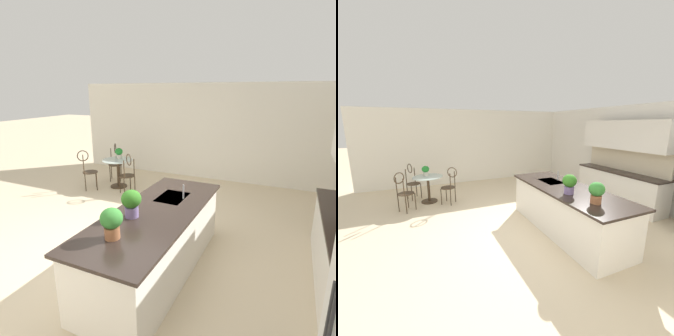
{
  "view_description": "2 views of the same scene",
  "coord_description": "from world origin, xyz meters",
  "views": [
    {
      "loc": [
        3.39,
        2.43,
        2.48
      ],
      "look_at": [
        -1.26,
        0.32,
        1.06
      ],
      "focal_mm": 29.77,
      "sensor_mm": 36.0,
      "label": 1
    },
    {
      "loc": [
        3.51,
        -1.81,
        2.17
      ],
      "look_at": [
        -0.92,
        0.03,
        1.16
      ],
      "focal_mm": 22.07,
      "sensor_mm": 36.0,
      "label": 2
    }
  ],
  "objects": [
    {
      "name": "potted_plant_counter_near",
      "position": [
        0.6,
        0.65,
        1.13
      ],
      "size": [
        0.26,
        0.26,
        0.36
      ],
      "color": "#7A669E",
      "rests_on": "kitchen_island"
    },
    {
      "name": "potted_plant_counter_far",
      "position": [
        1.15,
        0.74,
        1.12
      ],
      "size": [
        0.25,
        0.25,
        0.35
      ],
      "color": "#9E603D",
      "rests_on": "kitchen_island"
    },
    {
      "name": "potted_plant_on_table",
      "position": [
        -2.63,
        -1.73,
        0.9
      ],
      "size": [
        0.2,
        0.2,
        0.28
      ],
      "color": "beige",
      "rests_on": "bistro_table"
    },
    {
      "name": "chair_by_island",
      "position": [
        -2.13,
        -1.15,
        0.57
      ],
      "size": [
        0.53,
        0.53,
        1.04
      ],
      "color": "#3D2D1E",
      "rests_on": "ground"
    },
    {
      "name": "bistro_table",
      "position": [
        -2.5,
        -1.69,
        0.45
      ],
      "size": [
        0.8,
        0.8,
        0.74
      ],
      "color": "#3D2D1E",
      "rests_on": "ground"
    },
    {
      "name": "kitchen_island",
      "position": [
        0.3,
        0.85,
        0.46
      ],
      "size": [
        2.8,
        1.06,
        0.92
      ],
      "color": "white",
      "rests_on": "ground"
    },
    {
      "name": "chair_near_window",
      "position": [
        -2.0,
        -2.28,
        0.57
      ],
      "size": [
        0.54,
        0.54,
        1.04
      ],
      "color": "#3D2D1E",
      "rests_on": "ground"
    },
    {
      "name": "wall_back",
      "position": [
        0.0,
        3.66,
        1.35
      ],
      "size": [
        9.0,
        0.12,
        2.7
      ],
      "primitive_type": "cube",
      "color": "silver",
      "rests_on": "ground"
    },
    {
      "name": "chair_toward_desk",
      "position": [
        -2.99,
        -2.11,
        0.57
      ],
      "size": [
        0.52,
        0.51,
        1.04
      ],
      "color": "#3D2D1E",
      "rests_on": "ground"
    },
    {
      "name": "upper_cabinet_run",
      "position": [
        -0.4,
        3.18,
        1.9
      ],
      "size": [
        2.4,
        0.36,
        0.76
      ],
      "color": "white",
      "rests_on": "back_counter_run"
    },
    {
      "name": "wall_left_window",
      "position": [
        -4.26,
        0.0,
        1.35
      ],
      "size": [
        0.12,
        7.8,
        2.7
      ],
      "primitive_type": "cube",
      "color": "silver",
      "rests_on": "ground"
    },
    {
      "name": "ground_plane",
      "position": [
        0.0,
        0.0,
        0.0
      ],
      "size": [
        40.0,
        40.0,
        0.0
      ],
      "primitive_type": "plane",
      "color": "beige"
    },
    {
      "name": "sink_faucet",
      "position": [
        -0.25,
        1.03,
        1.03
      ],
      "size": [
        0.02,
        0.02,
        0.22
      ],
      "primitive_type": "cylinder",
      "color": "#B2B5BA",
      "rests_on": "kitchen_island"
    },
    {
      "name": "back_counter_run",
      "position": [
        -0.4,
        3.21,
        0.49
      ],
      "size": [
        2.44,
        0.64,
        1.52
      ],
      "color": "white",
      "rests_on": "ground"
    }
  ]
}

